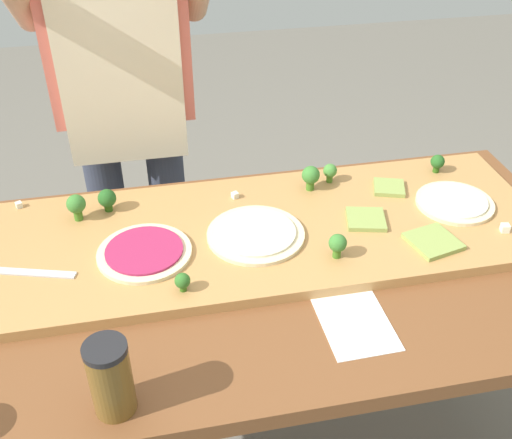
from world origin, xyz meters
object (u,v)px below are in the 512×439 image
(prep_table, at_px, (245,300))
(broccoli_floret_back_right, at_px, (338,244))
(cheese_crumble_a, at_px, (505,228))
(cheese_crumble_c, at_px, (19,205))
(pizza_whole_white_garlic, at_px, (455,202))
(broccoli_floret_center_left, at_px, (311,176))
(pizza_slice_far_left, at_px, (433,241))
(broccoli_floret_front_right, at_px, (182,281))
(pizza_whole_cheese_artichoke, at_px, (256,234))
(broccoli_floret_center_right, at_px, (107,199))
(broccoli_floret_front_mid, at_px, (76,205))
(broccoli_floret_back_mid, at_px, (437,162))
(pizza_whole_beet_magenta, at_px, (144,252))
(cook_center, at_px, (123,82))
(recipe_note, at_px, (356,324))
(sauce_jar, at_px, (111,378))
(pizza_slice_center, at_px, (366,219))
(pizza_slice_near_left, at_px, (389,188))
(cheese_crumble_b, at_px, (235,195))
(broccoli_floret_front_left, at_px, (330,171))

(prep_table, xyz_separation_m, broccoli_floret_back_right, (0.21, -0.03, 0.16))
(cheese_crumble_a, bearing_deg, prep_table, 178.33)
(cheese_crumble_a, height_order, cheese_crumble_c, cheese_crumble_a)
(pizza_whole_white_garlic, height_order, cheese_crumble_c, same)
(cheese_crumble_c, bearing_deg, prep_table, -31.50)
(pizza_whole_white_garlic, distance_m, broccoli_floret_center_left, 0.39)
(pizza_slice_far_left, height_order, broccoli_floret_front_right, broccoli_floret_front_right)
(pizza_whole_cheese_artichoke, bearing_deg, broccoli_floret_center_left, 43.69)
(cheese_crumble_a, bearing_deg, broccoli_floret_center_left, 146.10)
(cheese_crumble_a, bearing_deg, broccoli_floret_center_right, 163.27)
(broccoli_floret_front_mid, xyz_separation_m, broccoli_floret_back_mid, (0.99, 0.04, -0.01))
(pizza_whole_beet_magenta, height_order, cook_center, cook_center)
(broccoli_floret_back_right, relative_size, recipe_note, 0.33)
(broccoli_floret_back_mid, relative_size, sauce_jar, 0.34)
(broccoli_floret_front_mid, xyz_separation_m, broccoli_floret_center_left, (0.62, 0.02, -0.00))
(pizza_slice_center, relative_size, pizza_slice_near_left, 1.17)
(pizza_whole_beet_magenta, distance_m, broccoli_floret_front_right, 0.16)
(pizza_whole_white_garlic, xyz_separation_m, pizza_slice_center, (-0.26, -0.03, -0.00))
(broccoli_floret_back_mid, distance_m, cook_center, 0.94)
(cheese_crumble_b, bearing_deg, broccoli_floret_center_left, 0.28)
(cheese_crumble_c, bearing_deg, broccoli_floret_back_mid, -2.46)
(pizza_slice_center, xyz_separation_m, cook_center, (-0.57, 0.56, 0.19))
(pizza_slice_far_left, xyz_separation_m, cheese_crumble_a, (0.20, 0.01, 0.00))
(pizza_slice_center, xyz_separation_m, broccoli_floret_front_left, (-0.03, 0.20, 0.03))
(prep_table, relative_size, pizza_whole_cheese_artichoke, 7.09)
(cheese_crumble_c, relative_size, cook_center, 0.01)
(sauce_jar, bearing_deg, broccoli_floret_back_right, 30.75)
(broccoli_floret_front_mid, distance_m, cheese_crumble_b, 0.41)
(cheese_crumble_a, height_order, sauce_jar, sauce_jar)
(sauce_jar, bearing_deg, pizza_whole_cheese_artichoke, 50.71)
(pizza_slice_center, distance_m, cheese_crumble_c, 0.90)
(pizza_whole_cheese_artichoke, distance_m, recipe_note, 0.35)
(broccoli_floret_front_mid, relative_size, broccoli_floret_back_right, 1.15)
(pizza_slice_near_left, bearing_deg, sauce_jar, -143.15)
(broccoli_floret_front_left, relative_size, broccoli_floret_back_right, 0.89)
(prep_table, bearing_deg, broccoli_floret_front_mid, 147.62)
(pizza_whole_beet_magenta, bearing_deg, broccoli_floret_front_mid, 131.38)
(broccoli_floret_center_right, distance_m, sauce_jar, 0.61)
(prep_table, distance_m, pizza_slice_center, 0.37)
(broccoli_floret_back_right, distance_m, cheese_crumble_b, 0.35)
(broccoli_floret_front_right, height_order, recipe_note, broccoli_floret_front_right)
(pizza_whole_white_garlic, distance_m, sauce_jar, 1.00)
(pizza_whole_cheese_artichoke, xyz_separation_m, cheese_crumble_c, (-0.58, 0.25, 0.00))
(broccoli_floret_front_mid, relative_size, broccoli_floret_back_mid, 1.33)
(prep_table, relative_size, pizza_slice_center, 17.87)
(broccoli_floret_center_right, bearing_deg, broccoli_floret_back_right, -30.03)
(prep_table, distance_m, pizza_whole_beet_magenta, 0.27)
(broccoli_floret_center_right, relative_size, broccoli_floret_center_left, 0.87)
(pizza_slice_far_left, bearing_deg, cheese_crumble_b, 146.03)
(broccoli_floret_front_mid, relative_size, broccoli_floret_center_right, 1.17)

